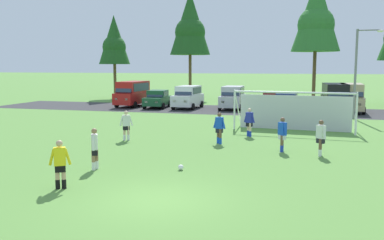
{
  "coord_description": "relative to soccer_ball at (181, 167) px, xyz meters",
  "views": [
    {
      "loc": [
        4.3,
        -11.67,
        4.06
      ],
      "look_at": [
        -0.92,
        7.23,
        1.54
      ],
      "focal_mm": 39.48,
      "sensor_mm": 36.0,
      "label": 1
    }
  ],
  "objects": [
    {
      "name": "parked_car_slot_left",
      "position": [
        -9.4,
        23.07,
        0.77
      ],
      "size": [
        2.28,
        4.32,
        1.72
      ],
      "color": "#194C2D",
      "rests_on": "ground"
    },
    {
      "name": "player_trailing_back",
      "position": [
        3.59,
        4.77,
        0.71
      ],
      "size": [
        0.5,
        0.65,
        1.64
      ],
      "color": "brown",
      "rests_on": "ground"
    },
    {
      "name": "parking_lot_strip",
      "position": [
        0.42,
        23.03,
        -0.11
      ],
      "size": [
        52.0,
        8.4,
        0.01
      ],
      "primitive_type": "cube",
      "color": "#333335",
      "rests_on": "ground"
    },
    {
      "name": "player_striker_near",
      "position": [
        5.33,
        4.24,
        0.71
      ],
      "size": [
        0.5,
        0.66,
        1.64
      ],
      "color": "brown",
      "rests_on": "ground"
    },
    {
      "name": "tree_left_edge",
      "position": [
        -18.72,
        33.13,
        6.95
      ],
      "size": [
        3.85,
        3.85,
        10.27
      ],
      "color": "brown",
      "rests_on": "ground"
    },
    {
      "name": "tree_mid_left",
      "position": [
        -9.28,
        34.38,
        8.83
      ],
      "size": [
        4.87,
        4.87,
        12.99
      ],
      "color": "brown",
      "rests_on": "ground"
    },
    {
      "name": "parked_car_slot_center",
      "position": [
        -2.13,
        23.76,
        1.0
      ],
      "size": [
        2.2,
        4.63,
        2.16
      ],
      "color": "#B2B2BC",
      "rests_on": "ground"
    },
    {
      "name": "soccer_goal",
      "position": [
        3.88,
        11.81,
        1.18
      ],
      "size": [
        7.53,
        2.45,
        2.57
      ],
      "color": "white",
      "rests_on": "ground"
    },
    {
      "name": "parked_car_slot_far_left",
      "position": [
        -12.29,
        23.79,
        1.23
      ],
      "size": [
        2.39,
        4.9,
        2.52
      ],
      "color": "red",
      "rests_on": "ground"
    },
    {
      "name": "player_winger_right",
      "position": [
        -4.81,
        5.57,
        0.71
      ],
      "size": [
        0.69,
        0.44,
        1.64
      ],
      "color": "beige",
      "rests_on": "ground"
    },
    {
      "name": "referee",
      "position": [
        -3.1,
        -3.48,
        0.71
      ],
      "size": [
        0.7,
        0.41,
        1.64
      ],
      "color": "tan",
      "rests_on": "ground"
    },
    {
      "name": "player_defender_far",
      "position": [
        1.49,
        8.71,
        0.71
      ],
      "size": [
        0.7,
        0.39,
        1.64
      ],
      "color": "beige",
      "rests_on": "ground"
    },
    {
      "name": "ground_plane",
      "position": [
        0.42,
        11.23,
        -0.11
      ],
      "size": [
        400.0,
        400.0,
        0.0
      ],
      "primitive_type": "plane",
      "color": "#598C3D"
    },
    {
      "name": "player_midfield_center",
      "position": [
        0.29,
        5.98,
        0.71
      ],
      "size": [
        0.72,
        0.36,
        1.64
      ],
      "color": "brown",
      "rests_on": "ground"
    },
    {
      "name": "parked_car_slot_center_right",
      "position": [
        1.69,
        22.83,
        0.77
      ],
      "size": [
        2.1,
        4.23,
        1.72
      ],
      "color": "maroon",
      "rests_on": "ground"
    },
    {
      "name": "tree_center_back",
      "position": [
        5.25,
        31.01,
        9.08
      ],
      "size": [
        5.01,
        5.01,
        13.36
      ],
      "color": "brown",
      "rests_on": "ground"
    },
    {
      "name": "player_winger_left",
      "position": [
        -3.29,
        -0.78,
        0.71
      ],
      "size": [
        0.39,
        0.73,
        1.64
      ],
      "color": "#936B4C",
      "rests_on": "ground"
    },
    {
      "name": "parked_car_slot_far_right",
      "position": [
        7.0,
        23.57,
        1.23
      ],
      "size": [
        2.48,
        4.94,
        2.52
      ],
      "color": "black",
      "rests_on": "ground"
    },
    {
      "name": "street_lamp",
      "position": [
        8.32,
        18.97,
        3.43
      ],
      "size": [
        2.0,
        0.32,
        6.81
      ],
      "color": "slate",
      "rests_on": "ground"
    },
    {
      "name": "parked_car_slot_center_left",
      "position": [
        -6.4,
        23.36,
        1.0
      ],
      "size": [
        2.29,
        4.68,
        2.16
      ],
      "color": "silver",
      "rests_on": "ground"
    },
    {
      "name": "parked_car_slot_right",
      "position": [
        2.91,
        21.98,
        0.77
      ],
      "size": [
        2.22,
        4.29,
        1.72
      ],
      "color": "navy",
      "rests_on": "ground"
    },
    {
      "name": "parked_car_slot_end",
      "position": [
        8.33,
        23.89,
        1.23
      ],
      "size": [
        2.29,
        4.85,
        2.52
      ],
      "color": "tan",
      "rests_on": "ground"
    },
    {
      "name": "soccer_ball",
      "position": [
        0.0,
        0.0,
        0.0
      ],
      "size": [
        0.22,
        0.22,
        0.22
      ],
      "color": "white",
      "rests_on": "ground"
    }
  ]
}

